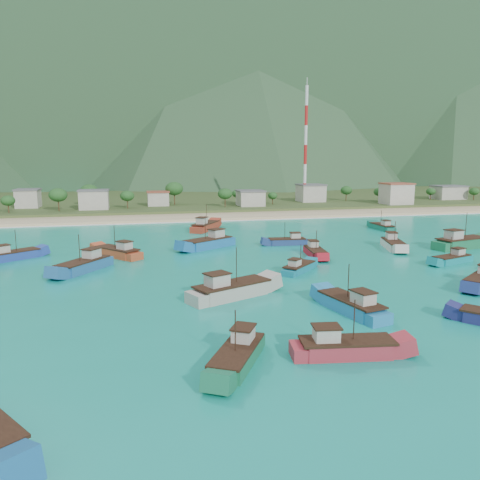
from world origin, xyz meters
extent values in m
plane|color=#0D8F87|center=(0.00, 0.00, 0.00)|extent=(600.00, 600.00, 0.00)
cube|color=beige|center=(0.00, 79.00, 0.00)|extent=(400.00, 18.00, 1.20)
cube|color=#385123|center=(0.00, 140.00, 0.00)|extent=(400.00, 110.00, 2.40)
cube|color=white|center=(0.00, 69.50, 0.00)|extent=(400.00, 2.50, 0.08)
cube|color=slate|center=(-150.00, 520.00, 130.00)|extent=(1400.00, 160.00, 260.00)
cube|color=#385942|center=(120.00, 400.00, 100.00)|extent=(1100.00, 160.00, 200.00)
cube|color=#284C2D|center=(-40.00, 300.00, 75.00)|extent=(800.00, 160.00, 150.00)
cone|color=#284C2D|center=(60.00, 300.00, 85.00)|extent=(280.00, 280.00, 170.00)
cone|color=#284C2D|center=(260.00, 300.00, 105.00)|extent=(280.00, 280.00, 210.00)
cube|color=beige|center=(-56.21, 110.00, 4.74)|extent=(7.74, 8.46, 6.27)
cube|color=beige|center=(-32.43, 98.62, 4.80)|extent=(9.78, 7.60, 6.40)
cube|color=beige|center=(-9.82, 106.21, 4.10)|extent=(7.73, 6.45, 5.00)
cube|color=beige|center=(24.10, 98.22, 4.28)|extent=(9.26, 9.34, 5.37)
cube|color=beige|center=(52.68, 109.44, 4.94)|extent=(9.93, 9.57, 6.69)
cube|color=beige|center=(81.19, 91.75, 5.48)|extent=(10.19, 9.06, 7.75)
cube|color=beige|center=(115.98, 107.05, 4.33)|extent=(12.75, 9.13, 5.47)
cylinder|color=red|center=(49.40, 108.00, 5.43)|extent=(1.20, 1.20, 7.66)
cylinder|color=white|center=(49.40, 108.00, 13.09)|extent=(1.20, 1.20, 7.66)
cylinder|color=red|center=(49.40, 108.00, 20.75)|extent=(1.20, 1.20, 7.66)
cylinder|color=white|center=(49.40, 108.00, 28.41)|extent=(1.20, 1.20, 7.66)
cylinder|color=red|center=(49.40, 108.00, 36.06)|extent=(1.20, 1.20, 7.66)
cylinder|color=white|center=(49.40, 108.00, 43.72)|extent=(1.20, 1.20, 7.66)
cube|color=#22419E|center=(-42.01, 23.22, 0.55)|extent=(10.18, 8.70, 1.89)
cube|color=beige|center=(-43.71, 21.95, 2.26)|extent=(3.04, 2.94, 1.54)
cylinder|color=#382114|center=(-41.54, 23.58, 3.62)|extent=(0.12, 0.12, 4.26)
cube|color=#11778E|center=(8.31, 1.62, 0.39)|extent=(7.98, 7.85, 1.57)
cube|color=beige|center=(7.04, 0.39, 1.81)|extent=(2.51, 2.50, 1.28)
cylinder|color=#382114|center=(8.66, 1.96, 2.94)|extent=(0.12, 0.12, 3.53)
cube|color=#0F8A90|center=(38.29, 1.51, 0.42)|extent=(9.43, 5.31, 1.64)
cube|color=beige|center=(40.05, 2.08, 1.91)|extent=(2.46, 2.21, 1.34)
cylinder|color=#382114|center=(37.80, 1.36, 3.09)|extent=(0.12, 0.12, 3.70)
cube|color=#217EB8|center=(7.19, -20.28, 0.61)|extent=(5.63, 11.53, 2.02)
cube|color=beige|center=(7.68, -22.49, 2.43)|extent=(2.53, 2.90, 1.64)
cylinder|color=#382114|center=(7.05, -19.66, 3.88)|extent=(0.12, 0.12, 4.53)
cube|color=#1C69AC|center=(-3.61, 26.46, 0.76)|extent=(12.70, 10.16, 2.32)
cube|color=beige|center=(-1.44, 27.90, 2.86)|extent=(3.70, 3.54, 1.88)
cylinder|color=#382114|center=(-4.22, 26.07, 4.52)|extent=(0.12, 0.12, 5.21)
cube|color=#ABA79A|center=(-6.09, -10.61, 0.75)|extent=(13.05, 8.65, 2.30)
cube|color=beige|center=(-8.45, -11.68, 2.83)|extent=(3.57, 3.30, 1.87)
cylinder|color=#382114|center=(-5.44, -10.31, 4.48)|extent=(0.12, 0.12, 5.17)
cube|color=#18704B|center=(-10.21, -32.05, 0.52)|extent=(7.60, 10.30, 1.84)
cube|color=beige|center=(-9.19, -30.25, 2.19)|extent=(2.75, 2.92, 1.50)
cylinder|color=#382114|center=(-10.50, -32.55, 3.52)|extent=(0.12, 0.12, 4.15)
cube|color=#9E321E|center=(-0.15, 52.07, 0.73)|extent=(9.71, 12.53, 2.27)
cube|color=beige|center=(-1.50, 49.91, 2.79)|extent=(3.43, 3.61, 1.84)
cylinder|color=#382114|center=(0.22, 52.68, 4.41)|extent=(0.12, 0.12, 5.10)
cube|color=#1B7045|center=(50.21, 13.87, 0.85)|extent=(14.32, 7.07, 2.50)
cube|color=beige|center=(47.47, 13.23, 3.12)|extent=(3.62, 3.16, 2.03)
cylinder|color=#382114|center=(50.97, 14.04, 4.92)|extent=(0.12, 0.12, 5.63)
cube|color=#126B55|center=(46.95, 41.97, 0.47)|extent=(2.97, 9.57, 1.73)
cube|color=beige|center=(46.99, 40.02, 2.04)|extent=(1.78, 2.19, 1.41)
cylinder|color=#382114|center=(46.95, 42.51, 3.28)|extent=(0.12, 0.12, 3.90)
cube|color=navy|center=(14.41, 26.31, 0.44)|extent=(9.49, 3.58, 1.69)
cube|color=beige|center=(16.30, 26.13, 1.97)|extent=(2.26, 1.89, 1.37)
cylinder|color=#382114|center=(13.89, 26.36, 3.18)|extent=(0.12, 0.12, 3.80)
cube|color=#B54625|center=(-22.62, 21.33, 0.62)|extent=(9.73, 10.71, 2.04)
cube|color=beige|center=(-21.15, 19.57, 2.46)|extent=(3.21, 3.27, 1.65)
cylinder|color=#382114|center=(-23.03, 21.82, 3.93)|extent=(0.12, 0.12, 4.58)
cube|color=#AA2C38|center=(0.81, -32.51, 0.55)|extent=(10.77, 4.53, 1.90)
cube|color=beige|center=(-1.31, -32.21, 2.27)|extent=(2.62, 2.23, 1.54)
cylinder|color=#382114|center=(1.40, -32.60, 3.63)|extent=(0.12, 0.12, 4.27)
cube|color=beige|center=(35.29, 16.55, 0.60)|extent=(6.34, 11.43, 1.99)
cube|color=beige|center=(35.95, 18.69, 2.40)|extent=(2.66, 2.97, 1.62)
cylinder|color=#382114|center=(35.10, 15.95, 3.84)|extent=(0.12, 0.12, 4.49)
cube|color=red|center=(15.92, 13.11, 0.47)|extent=(4.14, 9.91, 1.75)
cube|color=beige|center=(16.19, 15.06, 2.06)|extent=(2.05, 2.41, 1.42)
cylinder|color=#382114|center=(15.84, 12.57, 3.31)|extent=(0.12, 0.12, 3.93)
cube|color=#235E98|center=(-28.06, 10.27, 0.67)|extent=(9.60, 11.62, 2.14)
cube|color=beige|center=(-26.68, 12.24, 2.61)|extent=(3.30, 3.43, 1.74)
cylinder|color=#382114|center=(-28.44, 9.73, 4.14)|extent=(0.12, 0.12, 4.81)
camera|label=1|loc=(-19.28, -72.59, 19.29)|focal=35.00mm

